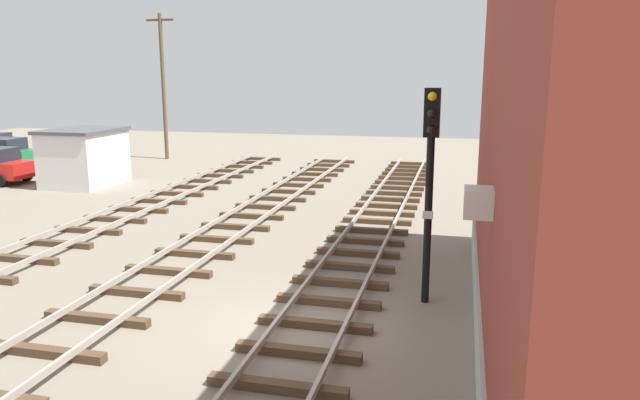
{
  "coord_description": "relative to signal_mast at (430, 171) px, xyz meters",
  "views": [
    {
      "loc": [
        3.61,
        -11.59,
        5.35
      ],
      "look_at": [
        -0.71,
        6.38,
        1.43
      ],
      "focal_mm": 33.48,
      "sensor_mm": 36.0,
      "label": 1
    }
  ],
  "objects": [
    {
      "name": "track_near_building",
      "position": [
        -2.2,
        -2.09,
        -3.06
      ],
      "size": [
        2.5,
        49.47,
        0.32
      ],
      "color": "#4C3826",
      "rests_on": "ground"
    },
    {
      "name": "parked_car_green",
      "position": [
        -25.02,
        15.11,
        -2.28
      ],
      "size": [
        4.2,
        2.04,
        1.76
      ],
      "color": "#1E6B38",
      "rests_on": "ground"
    },
    {
      "name": "ground_plane",
      "position": [
        -2.91,
        -2.09,
        -3.19
      ],
      "size": [
        80.0,
        80.0,
        0.0
      ],
      "primitive_type": "plane",
      "color": "slate"
    },
    {
      "name": "signal_mast",
      "position": [
        0.0,
        0.0,
        0.0
      ],
      "size": [
        0.36,
        0.4,
        5.05
      ],
      "color": "black",
      "rests_on": "ground"
    },
    {
      "name": "track_centre",
      "position": [
        -6.92,
        -2.09,
        -3.05
      ],
      "size": [
        2.5,
        49.47,
        0.32
      ],
      "color": "#4C3826",
      "rests_on": "ground"
    },
    {
      "name": "utility_pole_far",
      "position": [
        -17.73,
        20.99,
        1.5
      ],
      "size": [
        1.8,
        0.24,
        8.98
      ],
      "color": "brown",
      "rests_on": "ground"
    },
    {
      "name": "control_hut",
      "position": [
        -17.19,
        11.65,
        -1.8
      ],
      "size": [
        3.0,
        3.8,
        2.76
      ],
      "color": "silver",
      "rests_on": "ground"
    }
  ]
}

